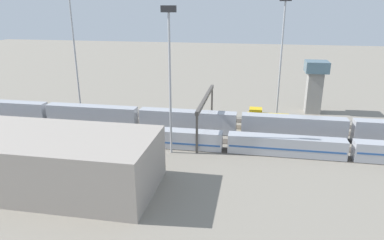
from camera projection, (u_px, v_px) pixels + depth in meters
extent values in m
plane|color=gray|center=(193.00, 132.00, 82.82)|extent=(400.00, 400.00, 0.00)
cube|color=#3D3833|center=(200.00, 119.00, 92.14)|extent=(140.00, 2.80, 0.12)
cube|color=#4C443D|center=(196.00, 125.00, 87.47)|extent=(140.00, 2.80, 0.12)
cube|color=#3D3833|center=(193.00, 131.00, 82.80)|extent=(140.00, 2.80, 0.12)
cube|color=#4C443D|center=(189.00, 139.00, 78.13)|extent=(140.00, 2.80, 0.12)
cube|color=#4C443D|center=(185.00, 148.00, 73.46)|extent=(140.00, 2.80, 0.12)
cube|color=#A8AAB2|center=(286.00, 146.00, 69.37)|extent=(23.00, 3.00, 3.80)
cube|color=#285193|center=(286.00, 147.00, 69.43)|extent=(22.40, 3.06, 0.36)
cube|color=#A8AAB2|center=(168.00, 138.00, 73.45)|extent=(23.00, 3.00, 3.80)
cube|color=#285193|center=(168.00, 140.00, 73.61)|extent=(22.40, 3.06, 0.36)
cube|color=#A8AAB2|center=(63.00, 131.00, 77.53)|extent=(23.00, 3.00, 3.80)
cube|color=#285193|center=(63.00, 133.00, 77.69)|extent=(22.40, 3.06, 0.36)
cube|color=#A8AAB2|center=(293.00, 127.00, 78.13)|extent=(23.00, 3.00, 5.00)
cube|color=#A8AAB2|center=(188.00, 121.00, 82.21)|extent=(23.00, 3.00, 5.00)
cube|color=#A8AAB2|center=(92.00, 115.00, 86.29)|extent=(23.00, 3.00, 5.00)
cube|color=#A8AAB2|center=(5.00, 110.00, 90.38)|extent=(23.00, 3.00, 5.00)
cube|color=gold|center=(268.00, 122.00, 83.94)|extent=(10.00, 3.00, 3.60)
cube|color=gold|center=(256.00, 111.00, 83.65)|extent=(3.00, 2.70, 1.40)
cylinder|color=#9EA0A5|center=(75.00, 54.00, 96.32)|extent=(0.44, 0.44, 31.62)
cylinder|color=#9EA0A5|center=(170.00, 87.00, 66.88)|extent=(0.44, 0.44, 27.47)
cube|color=#262628|center=(169.00, 9.00, 62.35)|extent=(2.80, 0.70, 1.20)
cylinder|color=#9EA0A5|center=(281.00, 63.00, 87.39)|extent=(0.44, 0.44, 29.58)
cylinder|color=#4C4742|center=(212.00, 103.00, 92.36)|extent=(0.50, 0.50, 8.00)
cylinder|color=#4C4742|center=(197.00, 135.00, 69.76)|extent=(0.50, 0.50, 8.00)
cube|color=#4C4742|center=(206.00, 98.00, 79.67)|extent=(0.70, 25.00, 0.80)
cube|color=#9E9389|center=(43.00, 160.00, 56.95)|extent=(37.37, 15.67, 9.08)
cube|color=gray|center=(314.00, 93.00, 95.96)|extent=(4.00, 4.00, 11.38)
cube|color=slate|center=(317.00, 67.00, 93.69)|extent=(6.00, 6.00, 3.00)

